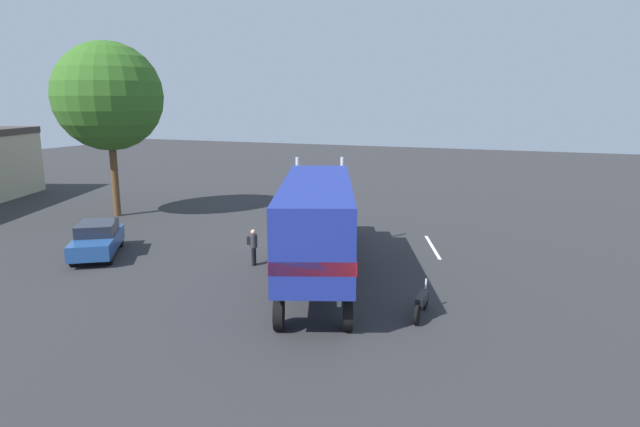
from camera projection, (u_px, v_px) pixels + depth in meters
name	position (u px, v px, depth m)	size (l,w,h in m)	color
ground_plane	(313.00, 243.00, 27.59)	(120.00, 120.00, 0.00)	#2D2D30
lane_stripe_near	(339.00, 286.00, 21.11)	(4.40, 0.16, 0.01)	silver
lane_stripe_mid	(432.00, 247.00, 26.79)	(4.40, 0.16, 0.01)	silver
semi_truck	(317.00, 217.00, 21.83)	(14.10, 7.42, 4.50)	silver
person_bystander	(253.00, 246.00, 23.65)	(0.39, 0.48, 1.63)	black
parked_car	(97.00, 239.00, 25.12)	(4.66, 3.93, 1.57)	#234C8C
motorcycle	(422.00, 303.00, 18.06)	(2.11, 0.24, 1.12)	black
tree_left	(108.00, 97.00, 32.58)	(6.60, 6.60, 10.77)	brown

